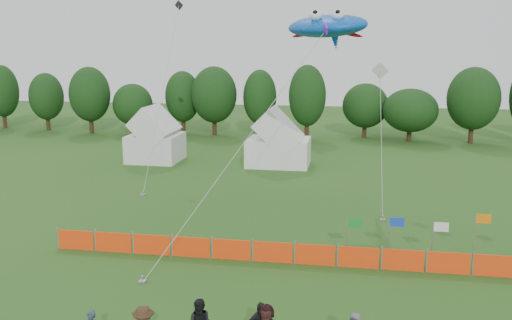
% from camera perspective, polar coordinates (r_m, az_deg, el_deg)
% --- Properties ---
extents(treeline, '(104.57, 8.78, 8.36)m').
position_cam_1_polar(treeline, '(63.24, 7.57, 5.87)').
color(treeline, '#382314').
rests_on(treeline, ground).
extents(tent_left, '(4.46, 4.46, 3.93)m').
position_cam_1_polar(tent_left, '(51.42, -10.03, 2.09)').
color(tent_left, silver).
rests_on(tent_left, ground).
extents(tent_right, '(5.34, 4.27, 3.77)m').
position_cam_1_polar(tent_right, '(48.81, 2.27, 1.67)').
color(tent_right, white).
rests_on(tent_right, ground).
extents(barrier_fence, '(21.90, 0.06, 1.00)m').
position_cam_1_polar(barrier_fence, '(27.32, 1.66, -9.20)').
color(barrier_fence, '#F33D0D').
rests_on(barrier_fence, ground).
extents(flag_row, '(8.73, 0.74, 2.28)m').
position_cam_1_polar(flag_row, '(28.67, 17.67, -6.83)').
color(flag_row, gray).
rests_on(flag_row, ground).
extents(stingray_kite, '(10.40, 20.38, 12.20)m').
position_cam_1_polar(stingray_kite, '(35.78, 7.21, 13.08)').
color(stingray_kite, blue).
rests_on(stingray_kite, ground).
extents(small_kite_white, '(1.15, 6.38, 9.06)m').
position_cam_1_polar(small_kite_white, '(37.51, 12.38, 4.77)').
color(small_kite_white, silver).
rests_on(small_kite_white, ground).
extents(small_kite_dark, '(0.78, 9.98, 13.71)m').
position_cam_1_polar(small_kite_dark, '(43.80, -9.17, 7.59)').
color(small_kite_dark, black).
rests_on(small_kite_dark, ground).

